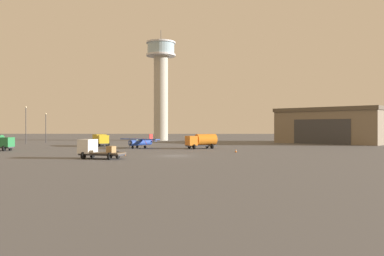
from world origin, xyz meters
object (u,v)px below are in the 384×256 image
airplane_blue (141,142)px  truck_fuel_tanker_orange (202,140)px  control_tower (161,79)px  truck_box_yellow (100,139)px  light_post_east (46,125)px  traffic_cone_near_left (125,154)px  light_post_west (26,122)px  traffic_cone_near_right (236,151)px  truck_flatbed_white (95,149)px

airplane_blue → truck_fuel_tanker_orange: size_ratio=1.35×
truck_fuel_tanker_orange → control_tower: bearing=-101.9°
control_tower → truck_box_yellow: 44.91m
truck_fuel_tanker_orange → truck_box_yellow: (-23.67, 9.66, -0.11)m
control_tower → truck_box_yellow: (-9.70, -39.61, -18.82)m
light_post_east → truck_box_yellow: bearing=-41.0°
truck_box_yellow → traffic_cone_near_left: truck_box_yellow is taller
airplane_blue → light_post_west: (-33.97, 20.37, 4.48)m
light_post_east → traffic_cone_near_right: (49.83, -38.95, -4.75)m
airplane_blue → truck_flatbed_white: bearing=28.4°
airplane_blue → truck_flatbed_white: (-2.07, -27.24, -0.06)m
light_post_west → traffic_cone_near_right: (52.87, -33.33, -5.56)m
traffic_cone_near_left → truck_fuel_tanker_orange: bearing=60.0°
truck_flatbed_white → truck_box_yellow: 36.80m
truck_flatbed_white → light_post_west: bearing=-40.1°
airplane_blue → truck_fuel_tanker_orange: (12.84, -1.16, 0.32)m
truck_box_yellow → traffic_cone_near_right: 36.69m
control_tower → traffic_cone_near_right: bearing=-71.8°
control_tower → light_post_east: bearing=-143.4°
truck_fuel_tanker_orange → light_post_west: 51.69m
control_tower → truck_flatbed_white: 77.73m
airplane_blue → traffic_cone_near_left: size_ratio=15.38×
control_tower → light_post_west: 45.38m
control_tower → truck_flatbed_white: control_tower is taller
light_post_east → traffic_cone_near_left: light_post_east is taller
light_post_west → truck_box_yellow: bearing=-27.2°
truck_flatbed_white → light_post_east: bearing=-45.5°
truck_box_yellow → traffic_cone_near_left: 32.35m
light_post_west → traffic_cone_near_left: bearing=-50.1°
light_post_east → airplane_blue: bearing=-40.1°
truck_flatbed_white → light_post_east: (-28.85, 53.24, 3.73)m
airplane_blue → control_tower: bearing=-146.0°
airplane_blue → traffic_cone_near_right: bearing=88.3°
truck_flatbed_white → light_post_west: 57.49m
control_tower → light_post_east: (-29.80, -22.11, -15.36)m
truck_flatbed_white → truck_fuel_tanker_orange: bearing=-103.7°
control_tower → truck_flatbed_white: size_ratio=5.42×
light_post_west → traffic_cone_near_right: light_post_west is taller
truck_box_yellow → traffic_cone_near_right: bearing=25.0°
airplane_blue → traffic_cone_near_right: airplane_blue is taller
control_tower → truck_flatbed_white: bearing=-90.7°
truck_flatbed_white → light_post_west: light_post_west is taller
traffic_cone_near_right → light_post_east: bearing=142.0°
control_tower → traffic_cone_near_left: size_ratio=62.16×
truck_fuel_tanker_orange → light_post_west: light_post_west is taller
truck_box_yellow → truck_fuel_tanker_orange: bearing=38.7°
control_tower → traffic_cone_near_left: control_tower is taller
airplane_blue → traffic_cone_near_right: 22.94m
truck_box_yellow → light_post_east: light_post_east is taller
truck_fuel_tanker_orange → light_post_east: bearing=-59.5°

